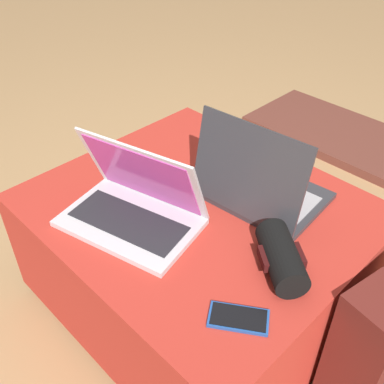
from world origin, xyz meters
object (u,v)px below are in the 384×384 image
object	(u,v)px
cell_phone	(239,318)
wrist_brace	(281,257)
laptop_near	(134,206)
backpack	(384,352)
laptop_far	(259,186)

from	to	relation	value
cell_phone	wrist_brace	bearing A→B (deg)	153.78
laptop_near	wrist_brace	bearing A→B (deg)	4.70
wrist_brace	backpack	bearing A→B (deg)	26.21
laptop_far	laptop_near	bearing A→B (deg)	52.75
wrist_brace	laptop_near	bearing A→B (deg)	-161.09
cell_phone	wrist_brace	size ratio (longest dim) A/B	0.73
laptop_near	wrist_brace	distance (m)	0.41
laptop_far	wrist_brace	distance (m)	0.26
cell_phone	backpack	distance (m)	0.45
cell_phone	wrist_brace	xyz separation A→B (m)	(-0.03, 0.18, 0.04)
laptop_near	cell_phone	bearing A→B (deg)	-21.06
laptop_near	laptop_far	size ratio (longest dim) A/B	1.15
laptop_near	cell_phone	size ratio (longest dim) A/B	2.80
laptop_far	backpack	world-z (taller)	laptop_far
laptop_far	cell_phone	world-z (taller)	laptop_far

